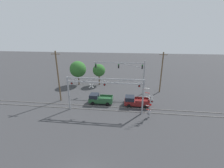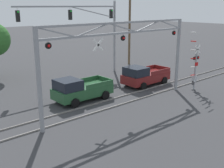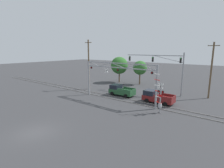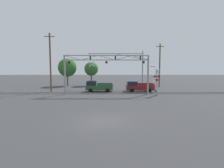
% 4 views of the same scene
% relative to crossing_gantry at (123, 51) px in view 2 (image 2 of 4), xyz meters
% --- Properties ---
extents(rail_track_near, '(80.00, 0.08, 0.10)m').
position_rel_crossing_gantry_xyz_m(rail_track_near, '(0.01, 0.28, -4.18)').
color(rail_track_near, gray).
rests_on(rail_track_near, ground_plane).
extents(rail_track_far, '(80.00, 0.08, 0.10)m').
position_rel_crossing_gantry_xyz_m(rail_track_far, '(0.01, 1.72, -4.18)').
color(rail_track_far, gray).
rests_on(rail_track_far, ground_plane).
extents(crossing_gantry, '(13.59, 0.30, 6.30)m').
position_rel_crossing_gantry_xyz_m(crossing_gantry, '(0.00, 0.00, 0.00)').
color(crossing_gantry, gray).
rests_on(crossing_gantry, ground_plane).
extents(crossing_signal_mast, '(1.51, 0.35, 5.29)m').
position_rel_crossing_gantry_xyz_m(crossing_signal_mast, '(7.73, -1.15, -2.22)').
color(crossing_signal_mast, gray).
rests_on(crossing_signal_mast, ground_plane).
extents(traffic_signal_span, '(11.69, 0.39, 7.88)m').
position_rel_crossing_gantry_xyz_m(traffic_signal_span, '(4.53, 9.24, 1.26)').
color(traffic_signal_span, gray).
rests_on(traffic_signal_span, ground_plane).
extents(pickup_truck_lead, '(4.76, 2.33, 1.93)m').
position_rel_crossing_gantry_xyz_m(pickup_truck_lead, '(-1.62, 3.19, -3.30)').
color(pickup_truck_lead, '#23512D').
rests_on(pickup_truck_lead, ground_plane).
extents(pickup_truck_following, '(4.84, 2.33, 1.93)m').
position_rel_crossing_gantry_xyz_m(pickup_truck_following, '(5.56, 2.89, -3.30)').
color(pickup_truck_following, maroon).
rests_on(pickup_truck_following, ground_plane).
extents(utility_pole_right, '(1.80, 0.28, 9.60)m').
position_rel_crossing_gantry_xyz_m(utility_pole_right, '(11.60, 11.01, 0.72)').
color(utility_pole_right, brown).
rests_on(utility_pole_right, ground_plane).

